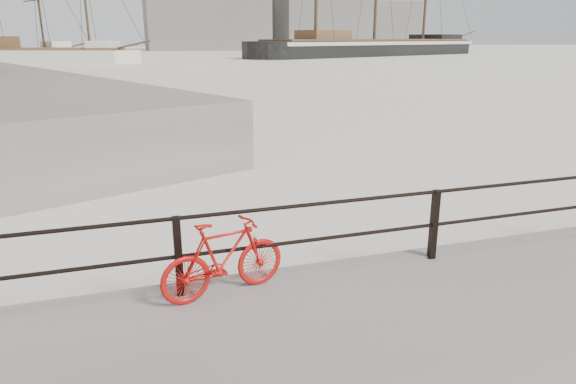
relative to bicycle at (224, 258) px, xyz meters
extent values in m
plane|color=white|center=(2.99, 0.30, -0.83)|extent=(400.00, 400.00, 0.00)
imported|color=red|center=(0.00, 0.00, 0.00)|extent=(1.59, 0.60, 0.95)
cube|color=gray|center=(22.99, 140.30, 8.17)|extent=(32.00, 18.00, 18.00)
cube|color=gray|center=(57.99, 145.30, 11.17)|extent=(26.00, 20.00, 24.00)
cube|color=gray|center=(80.99, 150.30, 6.17)|extent=(20.00, 16.00, 14.00)
camera|label=1|loc=(-1.00, -5.58, 2.52)|focal=32.00mm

